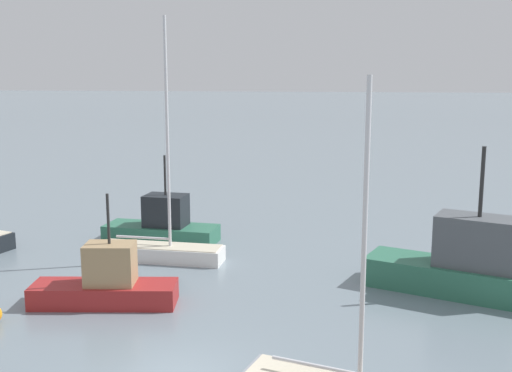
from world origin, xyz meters
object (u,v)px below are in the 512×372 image
(fishing_boat_1, at_px, (163,225))
(fishing_boat_3, at_px, (106,284))
(fishing_boat_0, at_px, (469,267))
(sailboat_0, at_px, (161,249))

(fishing_boat_1, distance_m, fishing_boat_3, 8.69)
(fishing_boat_0, distance_m, fishing_boat_1, 14.93)
(fishing_boat_1, bearing_deg, sailboat_0, -70.02)
(fishing_boat_1, bearing_deg, fishing_boat_0, -17.74)
(sailboat_0, relative_size, fishing_boat_1, 1.86)
(fishing_boat_3, bearing_deg, fishing_boat_0, 4.69)
(fishing_boat_0, xyz_separation_m, fishing_boat_1, (-13.92, 5.38, -0.28))
(fishing_boat_0, height_order, fishing_boat_1, fishing_boat_0)
(fishing_boat_1, height_order, fishing_boat_3, fishing_boat_1)
(fishing_boat_0, relative_size, fishing_boat_1, 1.34)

